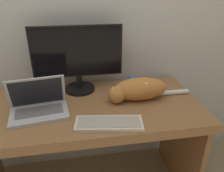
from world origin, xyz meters
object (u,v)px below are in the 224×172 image
(cat, at_px, (138,89))
(external_keyboard, at_px, (109,123))
(monitor, at_px, (78,58))
(laptop, at_px, (39,107))

(cat, bearing_deg, external_keyboard, -132.16)
(monitor, relative_size, cat, 1.07)
(laptop, xyz_separation_m, external_keyboard, (0.39, -0.18, -0.03))
(laptop, xyz_separation_m, cat, (0.61, 0.07, 0.03))
(external_keyboard, height_order, cat, cat)
(monitor, xyz_separation_m, cat, (0.37, -0.21, -0.17))
(monitor, bearing_deg, cat, -29.26)
(monitor, distance_m, external_keyboard, 0.53)
(laptop, relative_size, cat, 0.62)
(monitor, height_order, cat, monitor)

